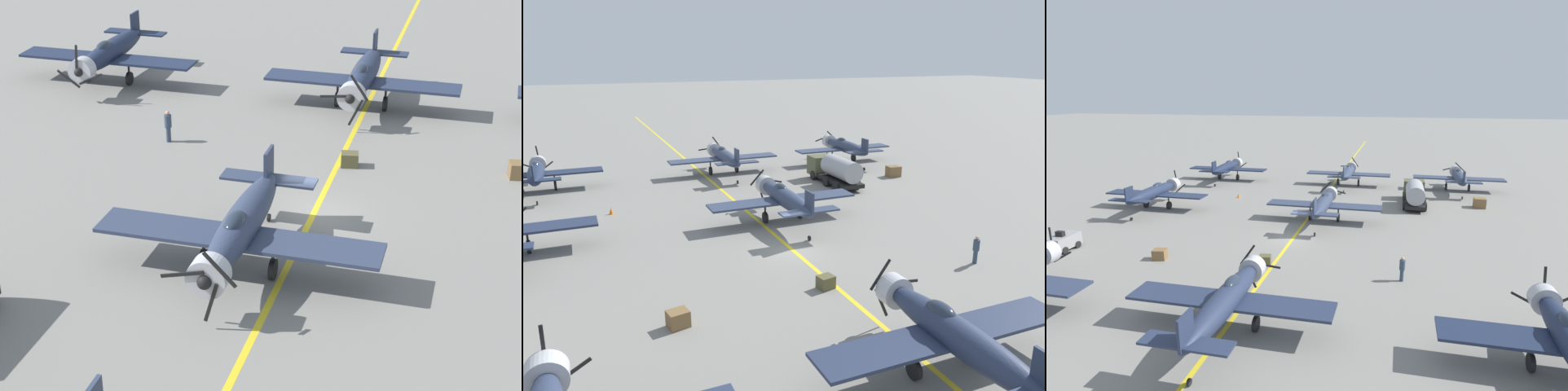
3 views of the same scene
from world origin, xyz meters
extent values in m
plane|color=gray|center=(0.00, 0.00, 0.00)|extent=(400.00, 400.00, 0.00)
cube|color=yellow|center=(0.00, 0.00, 0.00)|extent=(0.30, 160.00, 0.01)
cylinder|color=#B7B7BC|center=(17.47, -11.69, 2.05)|extent=(1.58, 0.90, 1.58)
sphere|color=black|center=(17.47, -11.19, 2.05)|extent=(0.56, 0.56, 0.56)
cube|color=black|center=(16.69, -11.19, 1.67)|extent=(1.64, 0.06, 0.89)
cube|color=black|center=(18.20, -11.19, 1.56)|extent=(1.53, 0.06, 1.10)
cube|color=black|center=(17.54, -11.19, 2.92)|extent=(0.26, 0.06, 1.76)
cylinder|color=black|center=(15.97, -15.38, 1.08)|extent=(0.14, 0.14, 1.26)
cylinder|color=black|center=(15.97, -15.38, 0.45)|extent=(0.22, 0.90, 0.90)
ellipsoid|color=#303A53|center=(1.85, 5.23, 2.05)|extent=(1.50, 9.50, 1.42)
cylinder|color=#B7B7BC|center=(1.85, 9.68, 2.05)|extent=(1.58, 0.90, 1.58)
ellipsoid|color=#232D3D|center=(1.85, 6.37, 2.61)|extent=(0.80, 1.70, 0.76)
cube|color=#303A53|center=(1.85, 5.99, 1.71)|extent=(12.00, 2.10, 0.16)
cube|color=#303A53|center=(1.85, 1.14, 2.20)|extent=(4.40, 1.10, 0.12)
cube|color=#303A53|center=(1.85, 1.14, 2.85)|extent=(0.14, 1.30, 1.60)
sphere|color=black|center=(1.85, 10.18, 2.05)|extent=(0.56, 0.56, 0.56)
cube|color=black|center=(1.24, 10.18, 2.68)|extent=(1.32, 0.06, 1.36)
cube|color=black|center=(1.61, 10.18, 1.21)|extent=(0.62, 0.06, 1.72)
cube|color=black|center=(2.70, 10.18, 2.26)|extent=(1.73, 0.06, 0.56)
cylinder|color=black|center=(0.35, 5.99, 1.08)|extent=(0.14, 0.14, 1.26)
cylinder|color=black|center=(0.35, 5.99, 0.45)|extent=(0.22, 0.90, 0.90)
cylinder|color=black|center=(3.35, 5.99, 1.08)|extent=(0.14, 0.14, 1.26)
cylinder|color=black|center=(3.35, 5.99, 0.45)|extent=(0.22, 0.90, 0.90)
cylinder|color=black|center=(1.85, 1.08, 0.18)|extent=(0.12, 0.36, 0.36)
cylinder|color=#B7B7BC|center=(-14.98, -12.08, 2.05)|extent=(1.57, 0.90, 1.58)
sphere|color=black|center=(-14.98, -11.58, 2.05)|extent=(0.56, 0.56, 0.56)
cube|color=black|center=(-14.21, -11.58, 1.62)|extent=(1.59, 0.06, 0.98)
cube|color=black|center=(-14.99, -11.58, 2.92)|extent=(0.16, 0.06, 1.75)
ellipsoid|color=#1C2640|center=(-16.49, 22.65, 2.05)|extent=(1.50, 9.50, 1.42)
cylinder|color=#B7B7BC|center=(-16.49, 27.10, 2.05)|extent=(1.58, 0.90, 1.58)
ellipsoid|color=#232D3D|center=(-16.49, 23.79, 2.61)|extent=(0.80, 1.70, 0.76)
cube|color=#1C2640|center=(-16.49, 23.41, 1.71)|extent=(12.00, 2.10, 0.16)
cube|color=#1C2640|center=(-16.49, 18.56, 2.20)|extent=(4.40, 1.10, 0.12)
cube|color=#1C2640|center=(-16.49, 18.56, 2.85)|extent=(0.14, 1.30, 1.60)
sphere|color=black|center=(-16.49, 27.60, 2.05)|extent=(0.56, 0.56, 0.56)
cube|color=black|center=(-17.29, 27.60, 1.68)|extent=(1.65, 0.06, 0.86)
cube|color=black|center=(-15.78, 27.60, 1.54)|extent=(1.51, 0.06, 1.13)
cube|color=black|center=(-16.41, 27.60, 2.92)|extent=(0.30, 0.06, 1.76)
cylinder|color=black|center=(-17.99, 23.41, 1.08)|extent=(0.14, 0.14, 1.26)
cylinder|color=black|center=(-17.99, 23.41, 0.45)|extent=(0.22, 0.90, 0.90)
cylinder|color=black|center=(-14.99, 23.41, 1.08)|extent=(0.14, 0.14, 1.26)
cylinder|color=black|center=(-14.99, 23.41, 0.45)|extent=(0.22, 0.90, 0.90)
cylinder|color=black|center=(-16.49, 18.50, 0.18)|extent=(0.12, 0.36, 0.36)
ellipsoid|color=#212B45|center=(-18.08, 5.67, 2.05)|extent=(1.50, 9.50, 1.42)
cylinder|color=#B7B7BC|center=(-18.08, 10.12, 2.05)|extent=(1.58, 0.90, 1.58)
ellipsoid|color=#232D3D|center=(-18.08, 6.81, 2.61)|extent=(0.80, 1.70, 0.76)
cube|color=#212B45|center=(-18.08, 6.43, 1.71)|extent=(12.00, 2.10, 0.16)
cube|color=#212B45|center=(-18.08, 1.58, 2.20)|extent=(4.40, 1.10, 0.12)
cube|color=#212B45|center=(-18.08, 1.58, 2.85)|extent=(0.14, 1.30, 1.60)
sphere|color=black|center=(-18.08, 10.62, 2.05)|extent=(0.56, 0.56, 0.56)
cube|color=black|center=(-17.41, 10.62, 1.49)|extent=(1.43, 0.06, 1.23)
cube|color=black|center=(-17.93, 10.62, 2.91)|extent=(0.44, 0.06, 1.75)
cube|color=black|center=(-18.90, 10.62, 1.75)|extent=(1.69, 0.06, 0.74)
cylinder|color=black|center=(-19.58, 6.43, 1.08)|extent=(0.14, 0.14, 1.26)
cylinder|color=black|center=(-19.58, 6.43, 0.45)|extent=(0.22, 0.90, 0.90)
cylinder|color=black|center=(-16.58, 6.43, 1.08)|extent=(0.14, 0.14, 1.26)
cylinder|color=black|center=(-16.58, 6.43, 0.45)|extent=(0.22, 0.90, 0.90)
cylinder|color=black|center=(-18.08, 1.52, 0.18)|extent=(0.12, 0.36, 0.36)
ellipsoid|color=#323D56|center=(2.21, 22.79, 2.05)|extent=(1.50, 9.50, 1.42)
cylinder|color=#B7B7BC|center=(2.21, 27.24, 2.05)|extent=(1.58, 0.90, 1.58)
ellipsoid|color=#232D3D|center=(2.21, 23.93, 2.61)|extent=(0.80, 1.70, 0.76)
cube|color=#323D56|center=(2.21, 23.55, 1.71)|extent=(12.00, 2.10, 0.16)
cube|color=#323D56|center=(2.21, 18.70, 2.20)|extent=(4.40, 1.10, 0.12)
cube|color=#323D56|center=(2.21, 18.70, 2.85)|extent=(0.14, 1.30, 1.60)
sphere|color=black|center=(2.21, 27.74, 2.05)|extent=(0.56, 0.56, 0.56)
cube|color=black|center=(2.70, 27.74, 2.77)|extent=(1.11, 0.06, 1.52)
cube|color=black|center=(1.33, 27.74, 2.12)|extent=(1.76, 0.06, 0.28)
cube|color=black|center=(2.58, 27.74, 1.26)|extent=(0.88, 0.06, 1.64)
cylinder|color=black|center=(0.71, 23.55, 1.08)|extent=(0.14, 0.14, 1.26)
cylinder|color=black|center=(0.71, 23.55, 0.45)|extent=(0.22, 0.90, 0.90)
cylinder|color=black|center=(3.71, 23.55, 1.08)|extent=(0.14, 0.14, 1.26)
cylinder|color=black|center=(3.71, 23.55, 0.45)|extent=(0.22, 0.90, 0.90)
cylinder|color=black|center=(2.21, 18.64, 0.18)|extent=(0.12, 0.36, 0.36)
ellipsoid|color=#252F49|center=(0.30, -15.85, 2.05)|extent=(1.50, 9.50, 1.42)
cylinder|color=#B7B7BC|center=(0.30, -11.40, 2.05)|extent=(1.58, 0.90, 1.58)
ellipsoid|color=#232D3D|center=(0.30, -14.71, 2.61)|extent=(0.80, 1.70, 0.76)
cube|color=#252F49|center=(0.30, -15.09, 1.71)|extent=(12.00, 2.10, 0.16)
cube|color=#252F49|center=(0.30, -19.94, 2.20)|extent=(4.40, 1.10, 0.12)
cube|color=#252F49|center=(0.30, -19.94, 2.85)|extent=(0.14, 1.30, 1.60)
sphere|color=black|center=(0.30, -10.90, 2.05)|extent=(0.56, 0.56, 0.56)
cube|color=black|center=(1.17, -10.90, 2.13)|extent=(1.76, 0.06, 0.30)
cube|color=black|center=(-0.21, -10.90, 2.76)|extent=(1.13, 0.06, 1.51)
cube|color=black|center=(-0.07, -10.90, 1.25)|extent=(0.86, 0.06, 1.65)
cylinder|color=black|center=(-1.20, -15.09, 1.08)|extent=(0.14, 0.14, 1.26)
cylinder|color=black|center=(-1.20, -15.09, 0.45)|extent=(0.22, 0.90, 0.90)
cylinder|color=black|center=(1.80, -15.09, 1.08)|extent=(0.14, 0.14, 1.26)
cylinder|color=black|center=(1.80, -15.09, 0.45)|extent=(0.22, 0.90, 0.90)
cylinder|color=black|center=(0.30, -20.00, 0.18)|extent=(0.12, 0.36, 0.36)
ellipsoid|color=#303A53|center=(17.39, 22.85, 2.05)|extent=(1.50, 9.50, 1.42)
cylinder|color=#B7B7BC|center=(17.39, 27.30, 2.05)|extent=(1.58, 0.90, 1.58)
ellipsoid|color=#232D3D|center=(17.39, 23.99, 2.61)|extent=(0.80, 1.70, 0.76)
cube|color=#303A53|center=(17.39, 23.61, 1.71)|extent=(12.00, 2.10, 0.16)
cube|color=#303A53|center=(17.39, 18.76, 2.20)|extent=(4.40, 1.10, 0.12)
cube|color=#303A53|center=(17.39, 18.76, 2.85)|extent=(0.14, 1.30, 1.60)
sphere|color=black|center=(17.39, 27.80, 2.05)|extent=(0.56, 0.56, 0.56)
cube|color=black|center=(16.55, 27.80, 2.31)|extent=(1.71, 0.06, 0.66)
cube|color=black|center=(17.58, 27.80, 1.20)|extent=(0.52, 0.06, 1.74)
cube|color=black|center=(18.03, 27.80, 2.64)|extent=(1.38, 0.06, 1.29)
cylinder|color=black|center=(15.89, 23.61, 1.08)|extent=(0.14, 0.14, 1.26)
cylinder|color=black|center=(15.89, 23.61, 0.45)|extent=(0.22, 0.90, 0.90)
cylinder|color=black|center=(18.89, 23.61, 1.08)|extent=(0.14, 0.14, 1.26)
cylinder|color=black|center=(18.89, 23.61, 0.45)|extent=(0.22, 0.90, 0.90)
cylinder|color=black|center=(17.39, 18.70, 0.18)|extent=(0.12, 0.36, 0.36)
cube|color=black|center=(11.31, 14.61, 0.62)|extent=(2.25, 8.00, 0.40)
cube|color=#515638|center=(11.31, 17.57, 1.42)|extent=(2.50, 2.08, 2.00)
cylinder|color=#9E9EA3|center=(11.31, 13.29, 1.93)|extent=(2.10, 4.96, 2.10)
cylinder|color=black|center=(10.13, 17.09, 0.50)|extent=(0.30, 1.00, 1.00)
cylinder|color=black|center=(12.50, 17.09, 0.50)|extent=(0.30, 1.00, 1.00)
cylinder|color=black|center=(10.13, 14.21, 0.50)|extent=(0.30, 1.00, 1.00)
cylinder|color=black|center=(12.50, 14.21, 0.50)|extent=(0.30, 1.00, 1.00)
cylinder|color=black|center=(10.13, 12.13, 0.50)|extent=(0.30, 1.00, 1.00)
cylinder|color=black|center=(12.50, 12.13, 0.50)|extent=(0.30, 1.00, 1.00)
cube|color=gray|center=(-18.43, -7.08, 0.80)|extent=(1.40, 2.60, 1.10)
cube|color=black|center=(-18.43, -7.34, 1.57)|extent=(0.70, 0.36, 0.44)
cylinder|color=black|center=(-19.12, -6.36, 0.30)|extent=(0.20, 0.60, 0.60)
cylinder|color=black|center=(-17.75, -6.36, 0.30)|extent=(0.20, 0.60, 0.60)
cylinder|color=black|center=(-19.12, -7.79, 0.30)|extent=(0.20, 0.60, 0.60)
cylinder|color=black|center=(-17.75, -7.79, 0.30)|extent=(0.20, 0.60, 0.60)
cylinder|color=#334256|center=(9.86, -6.77, 0.44)|extent=(0.27, 0.27, 0.88)
cylinder|color=#334256|center=(9.86, -6.77, 1.24)|extent=(0.40, 0.40, 0.73)
sphere|color=tan|center=(9.86, -6.77, 1.73)|extent=(0.24, 0.24, 0.24)
cube|color=brown|center=(18.80, 15.03, 0.57)|extent=(1.47, 1.26, 1.15)
cube|color=brown|center=(-9.32, -7.05, 0.42)|extent=(1.16, 1.02, 0.85)
cube|color=brown|center=(-0.63, -6.16, 0.38)|extent=(1.03, 0.91, 0.76)
cone|color=orange|center=(-10.70, 13.18, 0.28)|extent=(0.36, 0.36, 0.55)
camera|label=1|loc=(-7.50, 35.87, 18.89)|focal=60.00mm
camera|label=2|loc=(-13.36, -29.73, 13.15)|focal=35.00mm
camera|label=3|loc=(9.16, -34.46, 13.15)|focal=28.00mm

